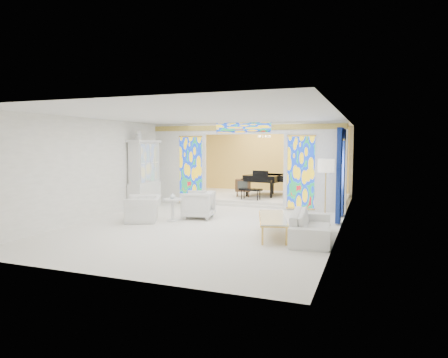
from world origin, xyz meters
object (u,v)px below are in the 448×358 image
at_px(armchair_right, 198,205).
at_px(grand_piano, 269,178).
at_px(armchair_left, 144,209).
at_px(china_cabinet, 144,175).
at_px(tv_console, 243,185).
at_px(coffee_table, 273,218).
at_px(sofa, 311,226).

height_order(armchair_right, grand_piano, grand_piano).
bearing_deg(armchair_right, armchair_left, -62.80).
height_order(china_cabinet, tv_console, china_cabinet).
distance_m(china_cabinet, coffee_table, 5.87).
bearing_deg(armchair_right, grand_piano, 157.99).
relative_size(china_cabinet, armchair_right, 2.99).
height_order(china_cabinet, armchair_left, china_cabinet).
bearing_deg(tv_console, coffee_table, -78.89).
relative_size(armchair_left, coffee_table, 0.51).
bearing_deg(china_cabinet, armchair_left, -59.11).
xyz_separation_m(armchair_left, coffee_table, (3.96, -0.48, 0.07)).
distance_m(armchair_left, coffee_table, 3.99).
distance_m(armchair_left, armchair_right, 1.63).
height_order(coffee_table, grand_piano, grand_piano).
bearing_deg(sofa, china_cabinet, 60.90).
xyz_separation_m(armchair_right, coffee_table, (2.66, -1.46, 0.01)).
bearing_deg(china_cabinet, tv_console, 45.80).
height_order(coffee_table, tv_console, tv_console).
distance_m(china_cabinet, tv_console, 3.96).
distance_m(coffee_table, grand_piano, 6.39).
distance_m(sofa, grand_piano, 6.79).
height_order(armchair_right, tv_console, tv_console).
bearing_deg(coffee_table, sofa, -5.25).
distance_m(sofa, tv_console, 6.48).
bearing_deg(grand_piano, china_cabinet, -126.61).
bearing_deg(coffee_table, china_cabinet, 153.62).
bearing_deg(sofa, tv_console, 26.41).
relative_size(china_cabinet, sofa, 1.21).
bearing_deg(china_cabinet, grand_piano, 44.93).
relative_size(grand_piano, tv_console, 3.85).
xyz_separation_m(armchair_right, sofa, (3.61, -1.55, -0.09)).
relative_size(china_cabinet, coffee_table, 1.25).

